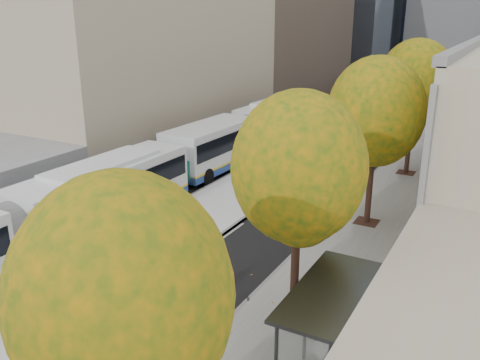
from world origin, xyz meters
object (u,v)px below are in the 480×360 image
Objects in this scene: bus_shelter at (337,305)px; cyclist at (164,307)px; bus_near at (36,221)px; distant_car at (371,89)px; bus_far at (255,129)px.

cyclist is (-5.45, -0.64, -1.39)m from bus_shelter.
bus_near is 7.83m from cyclist.
cyclist is 0.61× the size of distant_car.
bus_near reaches higher than distant_car.
bus_near is (-13.09, 0.91, -0.57)m from bus_shelter.
cyclist is at bearing -77.60° from distant_car.
bus_shelter is 5.66m from cyclist.
bus_shelter is 52.74m from distant_car.
bus_near is 5.00× the size of distant_car.
distant_car is (-7.29, 51.79, -0.19)m from cyclist.
bus_far is at bearing 118.98° from cyclist.
cyclist is (7.63, -1.55, -0.82)m from bus_near.
bus_far reaches higher than bus_shelter.
distant_car is (0.14, 31.09, -1.08)m from bus_far.
bus_shelter is 2.04× the size of cyclist.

